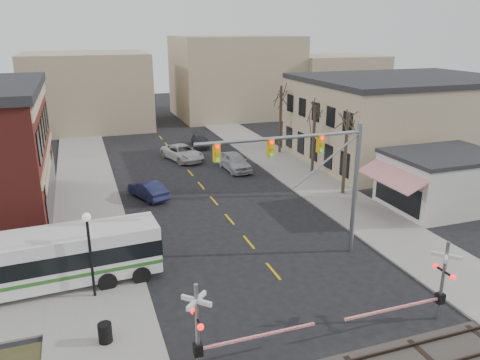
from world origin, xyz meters
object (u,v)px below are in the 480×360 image
at_px(transit_bus, 43,260).
at_px(trash_bin, 105,333).
at_px(traffic_signal_mast, 316,166).
at_px(car_a, 235,161).
at_px(car_c, 183,153).
at_px(street_lamp, 89,238).
at_px(rr_crossing_east, 435,283).
at_px(pedestrian_far, 83,244).
at_px(car_d, 200,141).
at_px(pedestrian_near, 108,261).
at_px(car_b, 148,190).
at_px(rr_crossing_west, 208,328).

relative_size(transit_bus, trash_bin, 13.59).
bearing_deg(transit_bus, traffic_signal_mast, -5.11).
relative_size(traffic_signal_mast, car_a, 1.95).
relative_size(trash_bin, car_c, 0.16).
bearing_deg(street_lamp, transit_bus, 145.33).
distance_m(rr_crossing_east, pedestrian_far, 19.30).
bearing_deg(car_d, car_a, -76.37).
height_order(traffic_signal_mast, street_lamp, traffic_signal_mast).
bearing_deg(traffic_signal_mast, pedestrian_far, 161.15).
height_order(pedestrian_near, pedestrian_far, pedestrian_far).
bearing_deg(car_a, pedestrian_far, -138.56).
relative_size(traffic_signal_mast, car_c, 1.74).
xyz_separation_m(transit_bus, car_b, (7.16, 12.22, -1.01)).
distance_m(rr_crossing_east, car_c, 31.86).
bearing_deg(transit_bus, pedestrian_near, 8.89).
bearing_deg(transit_bus, car_c, 61.44).
distance_m(rr_crossing_west, rr_crossing_east, 10.74).
distance_m(car_a, pedestrian_near, 21.37).
height_order(car_b, pedestrian_far, pedestrian_far).
bearing_deg(car_d, car_b, -108.71).
bearing_deg(car_a, pedestrian_near, -131.34).
distance_m(rr_crossing_west, trash_bin, 5.08).
xyz_separation_m(rr_crossing_east, pedestrian_near, (-13.91, 9.36, -1.07)).
relative_size(rr_crossing_east, trash_bin, 6.35).
xyz_separation_m(traffic_signal_mast, trash_bin, (-12.19, -4.28, -5.17)).
xyz_separation_m(car_a, car_d, (-0.75, 10.40, -0.20)).
height_order(transit_bus, car_b, transit_bus).
xyz_separation_m(street_lamp, pedestrian_far, (-0.36, 4.67, -2.41)).
height_order(car_b, car_c, car_c).
height_order(transit_bus, car_c, transit_bus).
xyz_separation_m(car_b, pedestrian_near, (-3.95, -11.71, 0.18)).
xyz_separation_m(car_c, car_d, (3.22, 5.20, -0.13)).
bearing_deg(traffic_signal_mast, pedestrian_near, 171.04).
bearing_deg(car_c, transit_bus, -135.30).
xyz_separation_m(rr_crossing_east, trash_bin, (-14.52, 3.25, -1.41)).
height_order(traffic_signal_mast, pedestrian_near, traffic_signal_mast).
bearing_deg(pedestrian_far, rr_crossing_east, -94.95).
distance_m(car_a, car_c, 6.54).
xyz_separation_m(street_lamp, car_d, (13.20, 29.43, -2.68)).
distance_m(traffic_signal_mast, street_lamp, 12.68).
height_order(car_a, pedestrian_far, pedestrian_far).
relative_size(rr_crossing_west, trash_bin, 6.35).
bearing_deg(transit_bus, pedestrian_far, 57.22).
bearing_deg(car_a, rr_crossing_west, -114.42).
xyz_separation_m(street_lamp, pedestrian_near, (0.88, 2.12, -2.45)).
distance_m(trash_bin, car_a, 26.78).
height_order(trash_bin, pedestrian_far, pedestrian_far).
bearing_deg(car_d, traffic_signal_mast, -81.96).
bearing_deg(street_lamp, pedestrian_near, 67.36).
relative_size(rr_crossing_east, pedestrian_far, 3.44).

